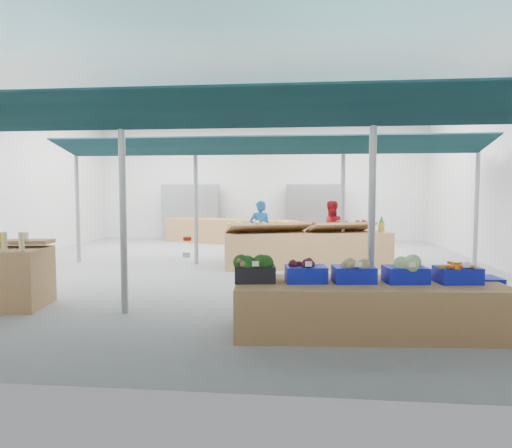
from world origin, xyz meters
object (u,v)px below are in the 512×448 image
(crate_stack, at_px, (477,302))
(vendor_left, at_px, (260,230))
(fruit_counter, at_px, (307,250))
(veg_counter, at_px, (368,308))
(vendor_right, at_px, (331,231))

(crate_stack, distance_m, vendor_left, 6.55)
(fruit_counter, height_order, vendor_left, vendor_left)
(veg_counter, distance_m, vendor_left, 6.31)
(fruit_counter, relative_size, vendor_left, 2.50)
(veg_counter, height_order, crate_stack, crate_stack)
(crate_stack, height_order, vendor_right, vendor_right)
(veg_counter, bearing_deg, crate_stack, 10.86)
(fruit_counter, relative_size, crate_stack, 5.81)
(vendor_left, distance_m, vendor_right, 1.80)
(vendor_right, bearing_deg, crate_stack, 94.50)
(crate_stack, distance_m, vendor_right, 5.85)
(veg_counter, xyz_separation_m, crate_stack, (1.43, 0.38, 0.01))
(fruit_counter, bearing_deg, vendor_left, 126.75)
(vendor_left, height_order, vendor_right, same)
(veg_counter, height_order, fruit_counter, fruit_counter)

